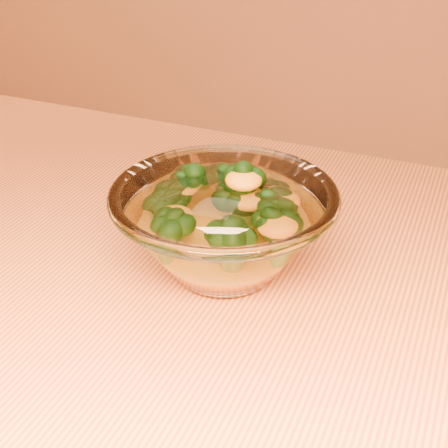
{
  "coord_description": "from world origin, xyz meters",
  "views": [
    {
      "loc": [
        0.25,
        -0.33,
        1.08
      ],
      "look_at": [
        0.07,
        0.1,
        0.8
      ],
      "focal_mm": 50.0,
      "sensor_mm": 36.0,
      "label": 1
    }
  ],
  "objects": [
    {
      "name": "table",
      "position": [
        0.0,
        0.0,
        0.65
      ],
      "size": [
        1.2,
        0.8,
        0.75
      ],
      "color": "#DF8243",
      "rests_on": "ground"
    },
    {
      "name": "broccoli_heap",
      "position": [
        0.07,
        0.11,
        0.81
      ],
      "size": [
        0.14,
        0.12,
        0.07
      ],
      "color": "black",
      "rests_on": "cheese_sauce"
    },
    {
      "name": "glass_bowl",
      "position": [
        0.07,
        0.1,
        0.8
      ],
      "size": [
        0.2,
        0.2,
        0.09
      ],
      "color": "white",
      "rests_on": "table"
    },
    {
      "name": "cheese_sauce",
      "position": [
        0.07,
        0.1,
        0.78
      ],
      "size": [
        0.11,
        0.11,
        0.03
      ],
      "primitive_type": "ellipsoid",
      "color": "orange",
      "rests_on": "glass_bowl"
    }
  ]
}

